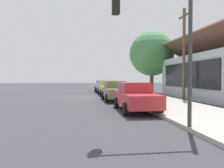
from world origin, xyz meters
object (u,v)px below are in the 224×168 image
object	(u,v)px
utility_pole_wooden	(184,52)
car_skyblue	(103,86)
car_cherry	(135,96)
car_olive	(115,91)
traffic_light_main	(161,30)
fire_hydrant_red	(126,92)
shade_tree	(152,54)
car_mustard	(108,88)

from	to	relation	value
utility_pole_wooden	car_skyblue	bearing A→B (deg)	-155.37
car_cherry	car_olive	bearing A→B (deg)	-177.45
car_skyblue	utility_pole_wooden	xyz separation A→B (m)	(12.00, 5.50, 3.11)
car_olive	traffic_light_main	bearing A→B (deg)	-1.26
utility_pole_wooden	fire_hydrant_red	world-z (taller)	utility_pole_wooden
car_cherry	traffic_light_main	world-z (taller)	traffic_light_main
car_olive	traffic_light_main	size ratio (longest dim) A/B	0.89
car_skyblue	utility_pole_wooden	size ratio (longest dim) A/B	0.61
utility_pole_wooden	fire_hydrant_red	bearing A→B (deg)	-133.97
fire_hydrant_red	traffic_light_main	bearing A→B (deg)	-6.72
shade_tree	traffic_light_main	xyz separation A→B (m)	(18.96, -5.71, -1.23)
car_olive	car_cherry	size ratio (longest dim) A/B	0.99
car_olive	fire_hydrant_red	distance (m)	3.62
car_mustard	utility_pole_wooden	size ratio (longest dim) A/B	0.59
car_olive	car_cherry	distance (m)	5.85
utility_pole_wooden	car_mustard	bearing A→B (deg)	-139.55
car_olive	traffic_light_main	xyz separation A→B (m)	(10.85, -0.09, 2.68)
car_mustard	car_cherry	world-z (taller)	same
car_skyblue	shade_tree	world-z (taller)	shade_tree
car_skyblue	traffic_light_main	distance (m)	22.40
car_mustard	traffic_light_main	xyz separation A→B (m)	(16.67, -0.17, 2.68)
car_cherry	utility_pole_wooden	distance (m)	8.08
car_olive	utility_pole_wooden	distance (m)	6.41
utility_pole_wooden	fire_hydrant_red	size ratio (longest dim) A/B	10.56
car_olive	utility_pole_wooden	bearing A→B (deg)	82.93
car_skyblue	car_olive	size ratio (longest dim) A/B	0.98
car_mustard	utility_pole_wooden	xyz separation A→B (m)	(6.44, 5.49, 3.11)
car_mustard	car_olive	world-z (taller)	same
car_mustard	car_olive	xyz separation A→B (m)	(5.83, -0.08, 0.00)
car_mustard	car_olive	distance (m)	5.83
car_skyblue	utility_pole_wooden	world-z (taller)	utility_pole_wooden
car_mustard	fire_hydrant_red	xyz separation A→B (m)	(2.58, 1.49, -0.32)
car_skyblue	utility_pole_wooden	bearing A→B (deg)	24.98
car_cherry	fire_hydrant_red	size ratio (longest dim) A/B	6.62
traffic_light_main	car_cherry	bearing A→B (deg)	176.10
shade_tree	utility_pole_wooden	xyz separation A→B (m)	(8.73, -0.05, -0.80)
shade_tree	fire_hydrant_red	xyz separation A→B (m)	(4.87, -4.05, -4.23)
car_olive	shade_tree	distance (m)	10.62
shade_tree	car_mustard	bearing A→B (deg)	-67.57
traffic_light_main	fire_hydrant_red	distance (m)	14.50
traffic_light_main	utility_pole_wooden	distance (m)	11.70
shade_tree	fire_hydrant_red	bearing A→B (deg)	-39.78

